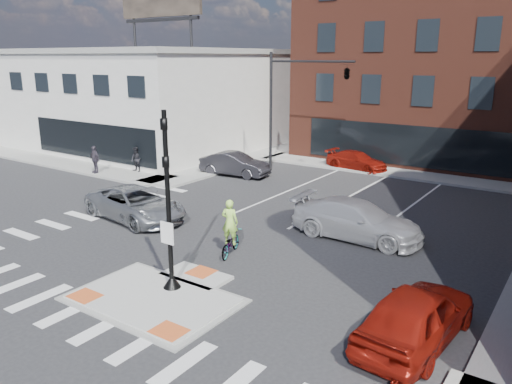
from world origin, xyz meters
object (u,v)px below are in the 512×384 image
Objects in this scene: red_sedan at (416,315)px; bg_car_red at (357,161)px; silver_suv at (135,204)px; white_pickup at (357,220)px; bg_car_dark at (235,164)px; cyclist at (230,236)px; pedestrian_a at (136,160)px; pedestrian_b at (95,159)px.

red_sedan reaches higher than bg_car_red.
red_sedan is at bearing -145.54° from bg_car_red.
silver_suv is 10.56m from white_pickup.
cyclist is at bearing -150.78° from bg_car_dark.
silver_suv is at bearing -37.27° from pedestrian_a.
red_sedan is 21.02m from bg_car_dark.
pedestrian_a is (-17.32, 3.12, 0.15)m from white_pickup.
silver_suv is 2.46× the size of cyclist.
pedestrian_a is (-5.76, -3.38, 0.21)m from bg_car_dark.
white_pickup is 17.60m from pedestrian_a.
silver_suv is 17.05m from bg_car_red.
white_pickup is at bearing 4.78° from pedestrian_b.
silver_suv is 1.15× the size of red_sedan.
pedestrian_b is at bearing 85.91° from white_pickup.
cyclist reaches higher than bg_car_red.
white_pickup is 5.74m from cyclist.
bg_car_red is 2.65× the size of pedestrian_a.
silver_suv is at bearing 172.09° from bg_car_red.
cyclist reaches higher than red_sedan.
bg_car_red is at bearing 44.86° from pedestrian_a.
pedestrian_a is 2.72m from pedestrian_b.
white_pickup reaches higher than bg_car_dark.
white_pickup is at bearing -149.69° from bg_car_red.
white_pickup is 13.98m from bg_car_red.
bg_car_dark is 8.67m from bg_car_red.
bg_car_dark is (-11.56, 6.49, -0.06)m from white_pickup.
white_pickup is (-4.73, 6.80, -0.00)m from red_sedan.
red_sedan is at bearing -145.43° from white_pickup.
cyclist reaches higher than pedestrian_a.
bg_car_red is at bearing 23.42° from white_pickup.
pedestrian_a reaches higher than silver_suv.
cyclist is (2.23, -17.45, 0.13)m from bg_car_red.
white_pickup is 1.30× the size of bg_car_red.
bg_car_red is (-10.34, 19.61, -0.20)m from red_sedan.
silver_suv is 3.39× the size of pedestrian_a.
silver_suv is 10.08m from pedestrian_a.
cyclist is at bearing -23.84° from pedestrian_a.
pedestrian_a is (-22.05, 9.92, 0.15)m from red_sedan.
white_pickup is (9.90, 3.70, 0.05)m from silver_suv.
white_pickup is at bearing -62.20° from silver_suv.
red_sedan is 25.41m from pedestrian_b.
red_sedan is 2.14× the size of cyclist.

